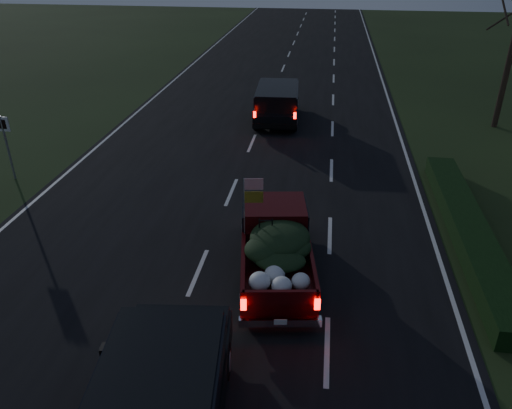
# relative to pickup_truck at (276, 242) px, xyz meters

# --- Properties ---
(ground) EXTENTS (120.00, 120.00, 0.00)m
(ground) POSITION_rel_pickup_truck_xyz_m (-2.11, -0.38, -0.95)
(ground) COLOR black
(ground) RESTS_ON ground
(road_asphalt) EXTENTS (14.00, 120.00, 0.02)m
(road_asphalt) POSITION_rel_pickup_truck_xyz_m (-2.11, -0.38, -0.94)
(road_asphalt) COLOR black
(road_asphalt) RESTS_ON ground
(hedge_row) EXTENTS (1.00, 10.00, 0.60)m
(hedge_row) POSITION_rel_pickup_truck_xyz_m (5.69, 2.62, -0.65)
(hedge_row) COLOR black
(hedge_row) RESTS_ON ground
(route_sign) EXTENTS (0.55, 0.08, 2.50)m
(route_sign) POSITION_rel_pickup_truck_xyz_m (-10.61, 4.62, 0.71)
(route_sign) COLOR gray
(route_sign) RESTS_ON ground
(pickup_truck) EXTENTS (2.54, 5.05, 2.53)m
(pickup_truck) POSITION_rel_pickup_truck_xyz_m (0.00, 0.00, 0.00)
(pickup_truck) COLOR #3D080A
(pickup_truck) RESTS_ON ground
(lead_suv) EXTENTS (2.32, 5.04, 1.42)m
(lead_suv) POSITION_rel_pickup_truck_xyz_m (-1.33, 13.00, 0.13)
(lead_suv) COLOR black
(lead_suv) RESTS_ON ground
(rear_suv) EXTENTS (2.77, 5.34, 1.48)m
(rear_suv) POSITION_rel_pickup_truck_xyz_m (-1.41, -5.80, 0.17)
(rear_suv) COLOR black
(rear_suv) RESTS_ON ground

